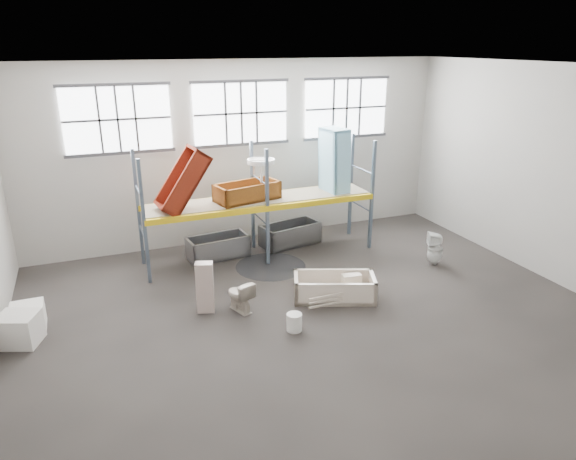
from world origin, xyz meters
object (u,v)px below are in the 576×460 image
steel_tub_left (218,247)px  blue_tub_upright (334,162)px  bathtub_beige (334,287)px  toilet_beige (240,296)px  bucket (294,322)px  steel_tub_right (290,234)px  carton_near (19,329)px  rust_tub_flat (247,192)px  cistern_tall (205,287)px  toilet_white (435,249)px

steel_tub_left → blue_tub_upright: bearing=-6.1°
bathtub_beige → toilet_beige: toilet_beige is taller
blue_tub_upright → bucket: 5.23m
steel_tub_right → bucket: size_ratio=4.58×
steel_tub_left → blue_tub_upright: 3.85m
blue_tub_upright → carton_near: 8.38m
rust_tub_flat → carton_near: (-5.31, -2.40, -1.52)m
steel_tub_right → blue_tub_upright: 2.40m
rust_tub_flat → blue_tub_upright: blue_tub_upright is taller
steel_tub_left → carton_near: bearing=-149.1°
toilet_beige → bathtub_beige: bearing=154.8°
rust_tub_flat → steel_tub_left: bearing=156.5°
cistern_tall → steel_tub_left: cistern_tall is taller
steel_tub_left → carton_near: 5.31m
cistern_tall → carton_near: 3.58m
bathtub_beige → rust_tub_flat: size_ratio=1.10×
cistern_tall → steel_tub_right: 4.30m
bucket → steel_tub_right: bearing=69.1°
blue_tub_upright → toilet_white: bearing=-49.7°
bucket → blue_tub_upright: bearing=54.7°
bathtub_beige → steel_tub_right: size_ratio=1.08×
cistern_tall → toilet_white: size_ratio=1.30×
toilet_white → blue_tub_upright: (-1.86, 2.19, 1.96)m
toilet_beige → cistern_tall: (-0.68, 0.23, 0.21)m
steel_tub_right → bucket: steel_tub_right is taller
bathtub_beige → toilet_beige: (-2.13, 0.23, 0.09)m
blue_tub_upright → bucket: (-2.74, -3.87, -2.21)m
toilet_beige → steel_tub_left: bearing=-114.8°
steel_tub_left → rust_tub_flat: bearing=-23.5°
blue_tub_upright → toilet_beige: bearing=-142.6°
toilet_beige → rust_tub_flat: bearing=-130.4°
bathtub_beige → carton_near: size_ratio=2.55×
toilet_beige → steel_tub_right: toilet_beige is taller
steel_tub_right → carton_near: bearing=-156.7°
toilet_beige → blue_tub_upright: (3.51, 2.68, 2.05)m
rust_tub_flat → blue_tub_upright: (2.45, -0.02, 0.57)m
bucket → steel_tub_left: bearing=96.3°
toilet_beige → steel_tub_right: bearing=-146.5°
cistern_tall → toilet_white: 6.05m
toilet_white → rust_tub_flat: size_ratio=0.53×
cistern_tall → bucket: bearing=-26.4°
cistern_tall → steel_tub_left: size_ratio=0.71×
cistern_tall → bucket: (1.45, -1.42, -0.38)m
toilet_beige → steel_tub_left: toilet_beige is taller
carton_near → steel_tub_right: bearing=23.3°
cistern_tall → rust_tub_flat: rust_tub_flat is taller
cistern_tall → carton_near: cistern_tall is taller
steel_tub_right → blue_tub_upright: bearing=-25.3°
carton_near → rust_tub_flat: bearing=24.3°
steel_tub_left → steel_tub_right: steel_tub_right is taller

